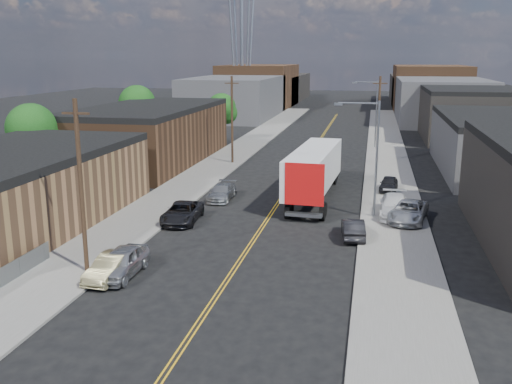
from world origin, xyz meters
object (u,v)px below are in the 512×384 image
at_px(car_left_a, 122,262).
at_px(car_left_b, 112,267).
at_px(semi_truck, 316,168).
at_px(car_left_c, 182,213).
at_px(car_ahead_truck, 321,153).
at_px(car_right_lot_c, 389,184).
at_px(car_right_oncoming, 353,228).
at_px(car_left_d, 222,192).
at_px(car_right_lot_b, 395,206).
at_px(car_right_lot_a, 408,211).

distance_m(car_left_a, car_left_b, 0.65).
distance_m(semi_truck, car_left_c, 13.73).
height_order(car_left_c, car_ahead_truck, car_left_c).
bearing_deg(car_right_lot_c, car_left_b, -116.40).
bearing_deg(car_right_oncoming, car_left_b, 31.77).
relative_size(car_left_a, car_left_d, 1.02).
bearing_deg(car_ahead_truck, car_right_lot_b, -64.54).
bearing_deg(car_left_b, car_right_oncoming, 41.86).
height_order(semi_truck, car_left_d, semi_truck).
relative_size(car_right_lot_a, car_right_lot_b, 0.99).
height_order(car_right_oncoming, car_right_lot_b, car_right_lot_b).
distance_m(semi_truck, car_left_a, 23.06).
height_order(car_right_lot_b, car_right_lot_c, car_right_lot_b).
bearing_deg(car_right_lot_a, car_right_oncoming, -120.10).
distance_m(car_left_d, car_right_oncoming, 14.40).
distance_m(car_right_lot_a, car_ahead_truck, 28.08).
bearing_deg(car_right_oncoming, car_left_c, -12.33).
relative_size(car_left_a, car_left_c, 0.91).
height_order(car_left_b, car_ahead_truck, car_left_b).
xyz_separation_m(car_right_oncoming, car_right_lot_a, (3.90, 4.50, 0.23)).
xyz_separation_m(semi_truck, car_ahead_truck, (-1.34, 19.55, -1.94)).
relative_size(car_left_c, car_right_lot_b, 0.95).
xyz_separation_m(semi_truck, car_right_lot_a, (7.66, -7.05, -1.68)).
distance_m(semi_truck, car_right_lot_c, 7.26).
height_order(car_left_d, car_right_oncoming, same).
bearing_deg(car_right_lot_c, semi_truck, -150.39).
xyz_separation_m(car_right_lot_a, car_ahead_truck, (-9.00, 26.60, -0.27)).
bearing_deg(car_left_b, semi_truck, 70.74).
relative_size(car_right_lot_c, car_ahead_truck, 0.82).
height_order(car_left_c, car_left_d, car_left_c).
relative_size(car_left_b, car_right_lot_c, 1.12).
xyz_separation_m(car_left_c, car_right_lot_c, (15.46, 12.99, 0.07)).
height_order(car_left_a, car_right_oncoming, car_left_a).
height_order(semi_truck, car_right_oncoming, semi_truck).
distance_m(car_left_b, car_right_lot_a, 22.39).
bearing_deg(car_right_lot_b, car_left_a, -134.35).
xyz_separation_m(semi_truck, car_left_c, (-9.01, -10.20, -1.85)).
bearing_deg(car_left_d, car_left_b, -94.69).
xyz_separation_m(car_left_a, car_ahead_truck, (7.53, 40.76, -0.17)).
xyz_separation_m(semi_truck, car_left_a, (-8.87, -21.21, -1.77)).
distance_m(car_left_a, car_right_lot_a, 21.77).
bearing_deg(car_left_b, car_right_lot_c, 61.15).
bearing_deg(car_right_lot_b, car_ahead_truck, 108.63).
bearing_deg(car_left_b, car_right_lot_b, 48.65).
height_order(car_left_c, car_right_lot_c, car_left_c).
distance_m(car_right_lot_a, car_right_lot_c, 9.91).
height_order(car_left_b, car_left_d, car_left_b).
bearing_deg(car_left_a, car_right_lot_b, 44.92).
bearing_deg(car_right_lot_c, car_right_lot_a, -76.77).
height_order(car_left_b, car_right_lot_b, car_right_lot_b).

